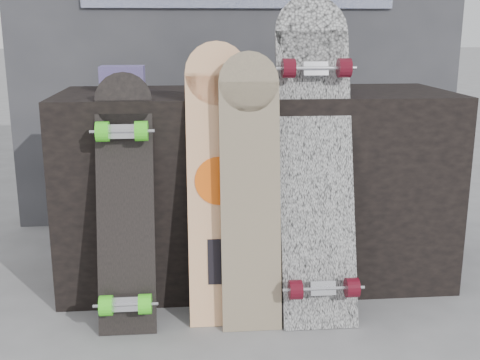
{
  "coord_description": "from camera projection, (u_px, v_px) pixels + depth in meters",
  "views": [
    {
      "loc": [
        -0.29,
        -1.95,
        1.06
      ],
      "look_at": [
        -0.09,
        0.2,
        0.51
      ],
      "focal_mm": 45.0,
      "sensor_mm": 36.0,
      "label": 1
    }
  ],
  "objects": [
    {
      "name": "ground",
      "position": [
        271.0,
        328.0,
        2.17
      ],
      "size": [
        60.0,
        60.0,
        0.0
      ],
      "primitive_type": "plane",
      "color": "slate",
      "rests_on": "ground"
    },
    {
      "name": "longboard_celtic",
      "position": [
        250.0,
        184.0,
        2.12
      ],
      "size": [
        0.21,
        0.19,
        0.98
      ],
      "rotation": [
        -0.18,
        0.0,
        0.0
      ],
      "color": "beige",
      "rests_on": "ground"
    },
    {
      "name": "merch_box_small",
      "position": [
        325.0,
        77.0,
        2.43
      ],
      "size": [
        0.14,
        0.14,
        0.12
      ],
      "primitive_type": "cube",
      "color": "#3E3B78",
      "rests_on": "vendor_table"
    },
    {
      "name": "merch_box_purple",
      "position": [
        123.0,
        78.0,
        2.5
      ],
      "size": [
        0.18,
        0.12,
        0.1
      ],
      "primitive_type": "cube",
      "color": "#3E3B78",
      "rests_on": "vendor_table"
    },
    {
      "name": "merch_box_flat",
      "position": [
        232.0,
        81.0,
        2.58
      ],
      "size": [
        0.22,
        0.1,
        0.06
      ],
      "primitive_type": "cube",
      "color": "#D1B78C",
      "rests_on": "vendor_table"
    },
    {
      "name": "skateboard_dark",
      "position": [
        125.0,
        200.0,
        2.12
      ],
      "size": [
        0.2,
        0.32,
        0.9
      ],
      "rotation": [
        -0.26,
        0.0,
        0.0
      ],
      "color": "black",
      "rests_on": "ground"
    },
    {
      "name": "longboard_geisha",
      "position": [
        219.0,
        177.0,
        2.16
      ],
      "size": [
        0.23,
        0.21,
        1.01
      ],
      "rotation": [
        -0.19,
        0.0,
        0.0
      ],
      "color": "beige",
      "rests_on": "ground"
    },
    {
      "name": "booth",
      "position": [
        238.0,
        18.0,
        3.2
      ],
      "size": [
        2.4,
        0.22,
        2.2
      ],
      "color": "#35353A",
      "rests_on": "ground"
    },
    {
      "name": "longboard_cascadia",
      "position": [
        316.0,
        153.0,
        2.19
      ],
      "size": [
        0.27,
        0.42,
        1.18
      ],
      "rotation": [
        -0.3,
        0.0,
        0.0
      ],
      "color": "silver",
      "rests_on": "ground"
    },
    {
      "name": "vendor_table",
      "position": [
        256.0,
        186.0,
        2.55
      ],
      "size": [
        1.6,
        0.6,
        0.8
      ],
      "primitive_type": "cube",
      "color": "black",
      "rests_on": "ground"
    }
  ]
}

